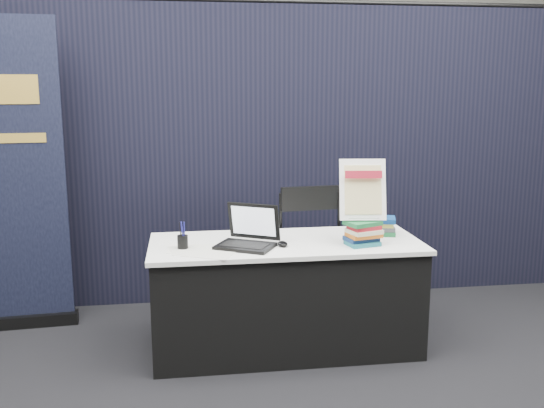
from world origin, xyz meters
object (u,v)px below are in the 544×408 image
(book_stack_short, at_px, (379,226))
(info_sign, at_px, (363,190))
(display_table, at_px, (285,295))
(stacking_chair, at_px, (315,253))
(book_stack_tall, at_px, (363,233))
(laptop, at_px, (244,237))
(pullup_banner, at_px, (1,196))

(book_stack_short, bearing_deg, info_sign, -129.96)
(display_table, height_order, stacking_chair, stacking_chair)
(book_stack_tall, xyz_separation_m, book_stack_short, (0.19, 0.26, -0.02))
(display_table, height_order, laptop, laptop)
(info_sign, bearing_deg, display_table, 172.58)
(book_stack_tall, height_order, pullup_banner, pullup_banner)
(stacking_chair, bearing_deg, pullup_banner, 165.85)
(pullup_banner, bearing_deg, display_table, -22.38)
(display_table, distance_m, book_stack_tall, 0.68)
(laptop, distance_m, info_sign, 0.82)
(book_stack_tall, height_order, info_sign, info_sign)
(book_stack_short, height_order, info_sign, info_sign)
(laptop, relative_size, info_sign, 1.05)
(book_stack_short, distance_m, pullup_banner, 2.70)
(display_table, xyz_separation_m, stacking_chair, (0.26, 0.29, 0.20))
(stacking_chair, bearing_deg, book_stack_short, -29.14)
(laptop, distance_m, stacking_chair, 0.70)
(book_stack_tall, distance_m, stacking_chair, 0.55)
(display_table, distance_m, stacking_chair, 0.44)
(display_table, bearing_deg, stacking_chair, 47.46)
(laptop, height_order, book_stack_short, laptop)
(book_stack_tall, relative_size, info_sign, 0.57)
(pullup_banner, xyz_separation_m, stacking_chair, (2.22, -0.35, -0.42))
(display_table, distance_m, info_sign, 0.88)
(book_stack_short, bearing_deg, stacking_chair, 156.11)
(laptop, xyz_separation_m, book_stack_short, (0.96, 0.18, -0.00))
(display_table, height_order, pullup_banner, pullup_banner)
(book_stack_short, distance_m, stacking_chair, 0.51)
(display_table, relative_size, book_stack_tall, 7.79)
(book_stack_tall, height_order, book_stack_short, book_stack_tall)
(pullup_banner, bearing_deg, stacking_chair, -13.32)
(book_stack_tall, distance_m, info_sign, 0.28)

